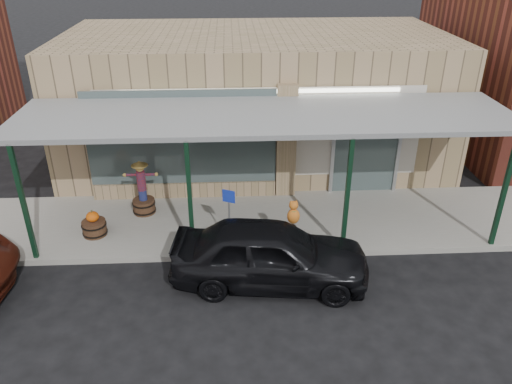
{
  "coord_description": "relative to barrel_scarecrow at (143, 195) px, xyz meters",
  "views": [
    {
      "loc": [
        -0.83,
        -7.86,
        6.94
      ],
      "look_at": [
        -0.28,
        2.6,
        1.5
      ],
      "focal_mm": 35.0,
      "sensor_mm": 36.0,
      "label": 1
    }
  ],
  "objects": [
    {
      "name": "ground",
      "position": [
        3.25,
        -4.16,
        -0.67
      ],
      "size": [
        120.0,
        120.0,
        0.0
      ],
      "primitive_type": "plane",
      "color": "black",
      "rests_on": "ground"
    },
    {
      "name": "sidewalk",
      "position": [
        3.25,
        -0.56,
        -0.59
      ],
      "size": [
        40.0,
        3.2,
        0.15
      ],
      "primitive_type": "cube",
      "color": "gray",
      "rests_on": "ground"
    },
    {
      "name": "storefront",
      "position": [
        3.25,
        4.0,
        1.42
      ],
      "size": [
        12.0,
        6.25,
        4.2
      ],
      "color": "#A08362",
      "rests_on": "ground"
    },
    {
      "name": "awning",
      "position": [
        3.25,
        -0.6,
        2.34
      ],
      "size": [
        12.0,
        3.0,
        3.04
      ],
      "color": "slate",
      "rests_on": "ground"
    },
    {
      "name": "block_buildings_near",
      "position": [
        5.26,
        5.04,
        3.1
      ],
      "size": [
        61.0,
        8.0,
        8.0
      ],
      "color": "maroon",
      "rests_on": "ground"
    },
    {
      "name": "barrel_scarecrow",
      "position": [
        0.0,
        0.0,
        0.0
      ],
      "size": [
        0.93,
        0.69,
        1.54
      ],
      "rotation": [
        0.0,
        0.0,
        -0.18
      ],
      "color": "#482C1D",
      "rests_on": "sidewalk"
    },
    {
      "name": "barrel_pumpkin",
      "position": [
        -1.09,
        -1.08,
        -0.27
      ],
      "size": [
        0.74,
        0.74,
        0.7
      ],
      "rotation": [
        0.0,
        0.0,
        0.3
      ],
      "color": "#482C1D",
      "rests_on": "sidewalk"
    },
    {
      "name": "handicap_sign",
      "position": [
        2.32,
        -1.73,
        0.45
      ],
      "size": [
        0.29,
        0.14,
        1.5
      ],
      "rotation": [
        0.0,
        0.0,
        -0.41
      ],
      "color": "gray",
      "rests_on": "sidewalk"
    },
    {
      "name": "parked_sedan",
      "position": [
        3.21,
        -3.02,
        0.07
      ],
      "size": [
        4.47,
        2.21,
        1.56
      ],
      "rotation": [
        0.0,
        0.0,
        1.46
      ],
      "color": "black",
      "rests_on": "ground"
    }
  ]
}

